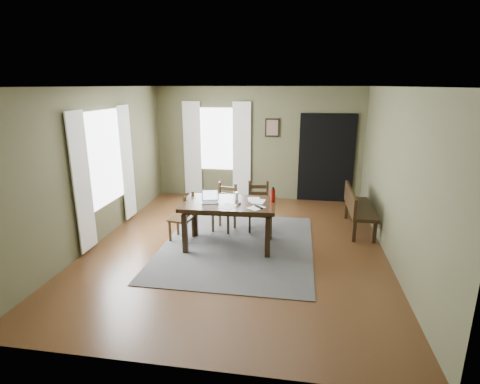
% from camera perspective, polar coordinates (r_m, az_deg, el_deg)
% --- Properties ---
extents(ground, '(5.00, 6.00, 0.01)m').
position_cam_1_polar(ground, '(6.65, -0.41, -8.22)').
color(ground, '#492C16').
extents(room_shell, '(5.02, 6.02, 2.71)m').
position_cam_1_polar(room_shell, '(6.14, -0.44, 7.36)').
color(room_shell, brown).
rests_on(room_shell, ground).
extents(rug, '(2.60, 3.20, 0.01)m').
position_cam_1_polar(rug, '(6.65, -0.41, -8.14)').
color(rug, '#3D3D3D').
rests_on(rug, ground).
extents(dining_table, '(1.62, 1.01, 0.79)m').
position_cam_1_polar(dining_table, '(6.39, -1.70, -2.40)').
color(dining_table, black).
rests_on(dining_table, rug).
extents(chair_end, '(0.44, 0.43, 0.87)m').
position_cam_1_polar(chair_end, '(6.81, -8.62, -3.88)').
color(chair_end, black).
rests_on(chair_end, rug).
extents(chair_back_left, '(0.47, 0.47, 0.90)m').
position_cam_1_polar(chair_back_left, '(7.22, -2.32, -2.43)').
color(chair_back_left, black).
rests_on(chair_back_left, rug).
extents(chair_back_right, '(0.46, 0.46, 0.93)m').
position_cam_1_polar(chair_back_right, '(7.24, 2.82, -2.27)').
color(chair_back_right, black).
rests_on(chair_back_right, rug).
extents(bench, '(0.46, 1.44, 0.81)m').
position_cam_1_polar(bench, '(7.55, 17.36, -2.02)').
color(bench, black).
rests_on(bench, ground).
extents(laptop, '(0.34, 0.29, 0.20)m').
position_cam_1_polar(laptop, '(6.39, -4.56, -1.05)').
color(laptop, '#B7B7BC').
rests_on(laptop, dining_table).
extents(computer_mouse, '(0.07, 0.09, 0.03)m').
position_cam_1_polar(computer_mouse, '(6.24, -0.21, -1.76)').
color(computer_mouse, '#3F3F42').
rests_on(computer_mouse, dining_table).
extents(tv_remote, '(0.16, 0.17, 0.02)m').
position_cam_1_polar(tv_remote, '(6.09, 2.87, -2.28)').
color(tv_remote, black).
rests_on(tv_remote, dining_table).
extents(drinking_glass, '(0.07, 0.07, 0.14)m').
position_cam_1_polar(drinking_glass, '(6.45, -0.54, -0.64)').
color(drinking_glass, silver).
rests_on(drinking_glass, dining_table).
extents(water_bottle, '(0.09, 0.09, 0.26)m').
position_cam_1_polar(water_bottle, '(6.36, 5.03, -0.51)').
color(water_bottle, '#A4140C').
rests_on(water_bottle, dining_table).
extents(paper_b, '(0.32, 0.34, 0.00)m').
position_cam_1_polar(paper_b, '(6.08, 2.49, -2.38)').
color(paper_b, white).
rests_on(paper_b, dining_table).
extents(paper_c, '(0.27, 0.31, 0.00)m').
position_cam_1_polar(paper_c, '(6.51, 2.15, -1.14)').
color(paper_c, white).
rests_on(paper_c, dining_table).
extents(paper_d, '(0.24, 0.30, 0.00)m').
position_cam_1_polar(paper_d, '(6.41, 2.80, -1.43)').
color(paper_d, white).
rests_on(paper_d, dining_table).
extents(paper_e, '(0.30, 0.34, 0.00)m').
position_cam_1_polar(paper_e, '(6.14, -1.86, -2.20)').
color(paper_e, white).
rests_on(paper_e, dining_table).
extents(window_left, '(0.01, 1.30, 1.70)m').
position_cam_1_polar(window_left, '(7.21, -19.99, 4.84)').
color(window_left, white).
rests_on(window_left, ground).
extents(window_back, '(1.00, 0.01, 1.50)m').
position_cam_1_polar(window_back, '(9.26, -3.55, 8.06)').
color(window_back, white).
rests_on(window_back, ground).
extents(curtain_left_near, '(0.03, 0.48, 2.30)m').
position_cam_1_polar(curtain_left_near, '(6.55, -22.95, 1.26)').
color(curtain_left_near, silver).
rests_on(curtain_left_near, ground).
extents(curtain_left_far, '(0.03, 0.48, 2.30)m').
position_cam_1_polar(curtain_left_far, '(7.95, -16.83, 4.25)').
color(curtain_left_far, silver).
rests_on(curtain_left_far, ground).
extents(curtain_back_left, '(0.44, 0.03, 2.30)m').
position_cam_1_polar(curtain_back_left, '(9.43, -7.27, 6.56)').
color(curtain_back_left, silver).
rests_on(curtain_back_left, ground).
extents(curtain_back_right, '(0.44, 0.03, 2.30)m').
position_cam_1_polar(curtain_back_right, '(9.16, 0.25, 6.41)').
color(curtain_back_right, silver).
rests_on(curtain_back_right, ground).
extents(framed_picture, '(0.34, 0.03, 0.44)m').
position_cam_1_polar(framed_picture, '(9.03, 4.93, 9.74)').
color(framed_picture, black).
rests_on(framed_picture, ground).
extents(doorway_back, '(1.30, 0.03, 2.10)m').
position_cam_1_polar(doorway_back, '(9.13, 13.02, 5.02)').
color(doorway_back, black).
rests_on(doorway_back, ground).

